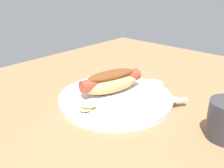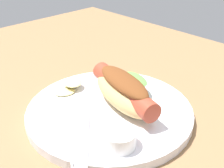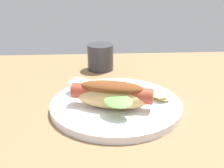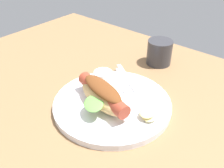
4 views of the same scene
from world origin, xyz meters
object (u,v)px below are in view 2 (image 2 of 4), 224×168
at_px(sauce_ramekin, 119,139).
at_px(knife, 84,136).
at_px(fork, 73,142).
at_px(chips_pile, 70,86).
at_px(plate, 111,112).
at_px(hot_dog, 123,90).

bearing_deg(sauce_ramekin, knife, -155.09).
distance_m(sauce_ramekin, fork, 0.07).
bearing_deg(fork, chips_pile, 177.61).
distance_m(fork, chips_pile, 0.16).
xyz_separation_m(fork, knife, (-0.00, 0.02, -0.00)).
xyz_separation_m(sauce_ramekin, fork, (-0.05, -0.05, -0.01)).
bearing_deg(fork, sauce_ramekin, 75.39).
height_order(plate, hot_dog, hot_dog).
height_order(hot_dog, fork, hot_dog).
relative_size(hot_dog, chips_pile, 2.44).
height_order(hot_dog, sauce_ramekin, hot_dog).
bearing_deg(fork, plate, 138.15).
xyz_separation_m(plate, fork, (0.03, -0.10, 0.01)).
bearing_deg(hot_dog, sauce_ramekin, -34.03).
xyz_separation_m(sauce_ramekin, chips_pile, (-0.18, 0.05, -0.01)).
distance_m(plate, fork, 0.11).
bearing_deg(chips_pile, sauce_ramekin, -14.69).
relative_size(plate, hot_dog, 1.66).
bearing_deg(chips_pile, fork, -35.38).
relative_size(hot_dog, knife, 1.19).
relative_size(hot_dog, sauce_ramekin, 3.46).
relative_size(sauce_ramekin, knife, 0.34).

